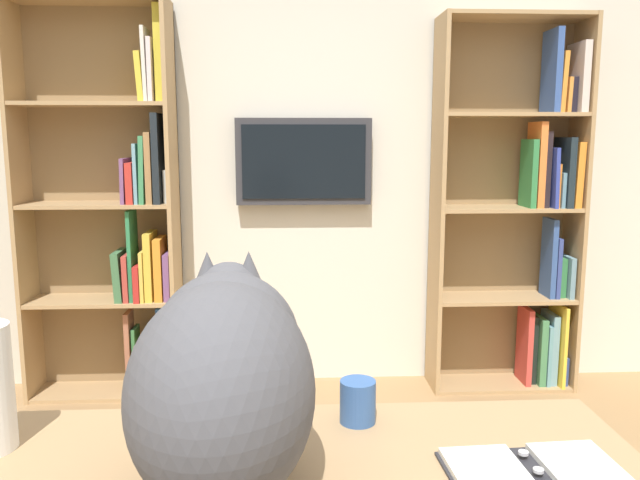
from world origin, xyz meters
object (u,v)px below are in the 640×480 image
object	(u,v)px
wall_mounted_tv	(304,162)
bookshelf_left	(523,215)
bookshelf_right	(120,217)
cat	(223,375)
open_binder	(538,475)
coffee_mug	(358,401)

from	to	relation	value
wall_mounted_tv	bookshelf_left	bearing A→B (deg)	175.96
bookshelf_left	wall_mounted_tv	xyz separation A→B (m)	(1.20, -0.08, 0.29)
bookshelf_right	cat	bearing A→B (deg)	108.65
wall_mounted_tv	open_binder	size ratio (longest dim) A/B	2.16
bookshelf_left	cat	size ratio (longest dim) A/B	3.38
bookshelf_left	wall_mounted_tv	world-z (taller)	bookshelf_left
bookshelf_left	bookshelf_right	distance (m)	2.18
wall_mounted_tv	open_binder	distance (m)	2.47
bookshelf_left	coffee_mug	size ratio (longest dim) A/B	21.00
bookshelf_left	open_binder	distance (m)	2.46
cat	open_binder	distance (m)	0.61
cat	open_binder	xyz separation A→B (m)	(-0.58, 0.02, -0.20)
cat	coffee_mug	world-z (taller)	cat
bookshelf_right	coffee_mug	world-z (taller)	bookshelf_right
bookshelf_left	bookshelf_right	bearing A→B (deg)	0.00
bookshelf_right	open_binder	bearing A→B (deg)	120.31
open_binder	coffee_mug	distance (m)	0.40
bookshelf_left	coffee_mug	world-z (taller)	bookshelf_left
bookshelf_left	bookshelf_right	size ratio (longest dim) A/B	0.97
cat	open_binder	size ratio (longest dim) A/B	1.75
bookshelf_right	coffee_mug	bearing A→B (deg)	116.91
bookshelf_left	bookshelf_right	world-z (taller)	bookshelf_right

